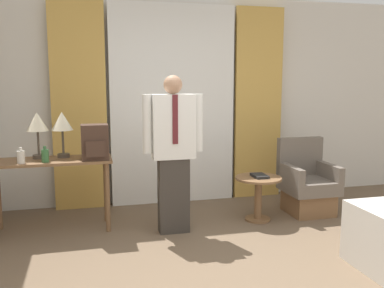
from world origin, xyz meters
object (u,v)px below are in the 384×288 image
at_px(bottle_by_lamp, 45,156).
at_px(book, 260,176).
at_px(armchair, 307,186).
at_px(side_table, 258,191).
at_px(table_lamp_right, 62,123).
at_px(person, 173,149).
at_px(table_lamp_left, 37,124).
at_px(backpack, 95,142).
at_px(bottle_near_edge, 21,157).
at_px(desk, 51,171).

distance_m(bottle_by_lamp, book, 2.37).
height_order(armchair, side_table, armchair).
distance_m(table_lamp_right, armchair, 2.98).
height_order(table_lamp_right, armchair, table_lamp_right).
bearing_deg(person, table_lamp_left, 161.48).
bearing_deg(bottle_by_lamp, backpack, 2.05).
height_order(bottle_near_edge, person, person).
xyz_separation_m(bottle_by_lamp, side_table, (2.33, -0.10, -0.50)).
bearing_deg(desk, bottle_by_lamp, -108.00).
distance_m(bottle_by_lamp, side_table, 2.39).
distance_m(table_lamp_left, table_lamp_right, 0.25).
bearing_deg(backpack, table_lamp_left, 159.42).
bearing_deg(side_table, person, -172.88).
xyz_separation_m(table_lamp_right, book, (2.17, -0.34, -0.63)).
height_order(desk, side_table, desk).
bearing_deg(table_lamp_right, table_lamp_left, 180.00).
relative_size(table_lamp_right, bottle_by_lamp, 2.97).
bearing_deg(side_table, table_lamp_left, 172.09).
xyz_separation_m(table_lamp_left, table_lamp_right, (0.25, 0.00, 0.00)).
bearing_deg(desk, bottle_near_edge, -152.39).
xyz_separation_m(table_lamp_right, backpack, (0.33, -0.22, -0.19)).
relative_size(bottle_by_lamp, side_table, 0.31).
xyz_separation_m(bottle_by_lamp, backpack, (0.51, 0.02, 0.12)).
bearing_deg(backpack, side_table, -3.58).
bearing_deg(side_table, bottle_near_edge, 178.10).
distance_m(bottle_near_edge, person, 1.55).
distance_m(desk, table_lamp_left, 0.53).
bearing_deg(person, bottle_near_edge, 172.09).
height_order(desk, table_lamp_left, table_lamp_left).
relative_size(table_lamp_left, side_table, 0.93).
height_order(bottle_by_lamp, book, bottle_by_lamp).
height_order(table_lamp_right, backpack, table_lamp_right).
relative_size(backpack, book, 1.65).
height_order(desk, armchair, armchair).
xyz_separation_m(bottle_near_edge, backpack, (0.74, 0.03, 0.12)).
height_order(bottle_by_lamp, person, person).
bearing_deg(table_lamp_left, table_lamp_right, 0.00).
height_order(desk, bottle_by_lamp, bottle_by_lamp).
bearing_deg(desk, backpack, -14.01).
bearing_deg(bottle_near_edge, person, -7.91).
xyz_separation_m(bottle_by_lamp, book, (2.34, -0.10, -0.33)).
bearing_deg(book, desk, 174.23).
distance_m(bottle_near_edge, armchair, 3.31).
xyz_separation_m(desk, person, (1.26, -0.36, 0.25)).
distance_m(table_lamp_right, side_table, 2.33).
bearing_deg(table_lamp_left, bottle_by_lamp, -70.66).
xyz_separation_m(side_table, book, (0.01, -0.00, 0.18)).
relative_size(backpack, side_table, 0.70).
relative_size(table_lamp_left, person, 0.30).
xyz_separation_m(desk, table_lamp_left, (-0.13, 0.11, 0.50)).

